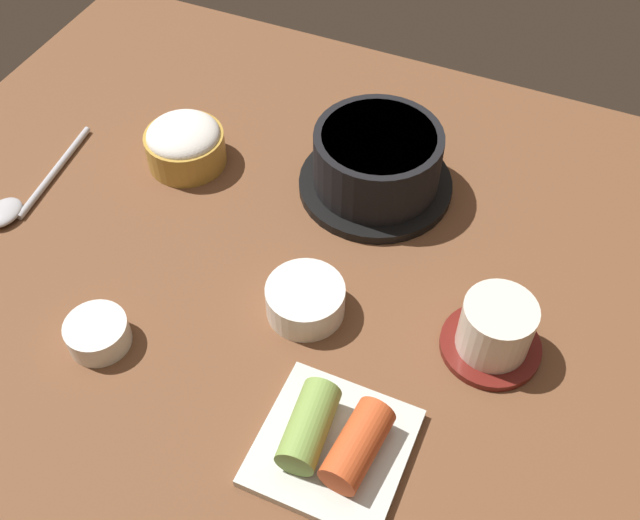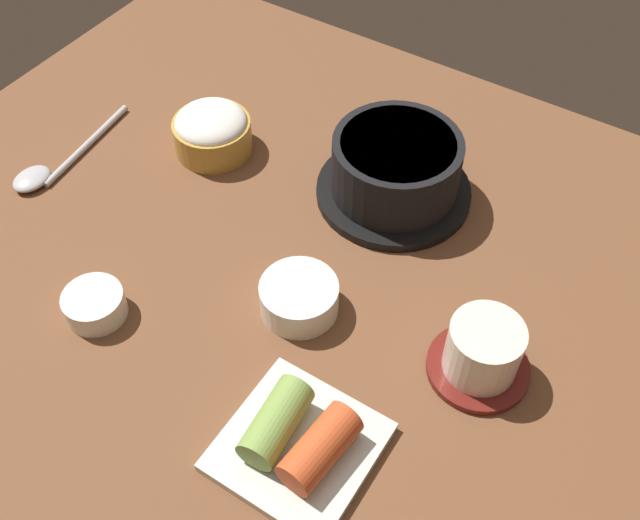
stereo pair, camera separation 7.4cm
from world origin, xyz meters
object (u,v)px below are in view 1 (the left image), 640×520
Objects in this scene: kimchi_plate at (333,441)px; side_bowl_near at (97,333)px; rice_bowl at (185,143)px; spoon at (20,199)px; stone_pot at (377,163)px; tea_cup_with_saucer at (495,330)px; banchan_cup_center at (305,299)px.

side_bowl_near is (-24.91, 1.36, -0.19)cm from kimchi_plate.
spoon is (-13.70, -13.55, -2.22)cm from rice_bowl.
stone_pot reaches higher than tea_cup_with_saucer.
kimchi_plate is (30.13, -27.00, -1.13)cm from rice_bowl.
side_bowl_near is at bearing -157.48° from tea_cup_with_saucer.
banchan_cup_center is at bearing -90.44° from stone_pot.
side_bowl_near is (-34.62, -14.35, -1.51)cm from tea_cup_with_saucer.
rice_bowl is 0.96× the size of tea_cup_with_saucer.
stone_pot is 1.89× the size of rice_bowl.
stone_pot reaches higher than rice_bowl.
rice_bowl reaches higher than banchan_cup_center.
spoon is at bearing 162.93° from kimchi_plate.
kimchi_plate is at bearing -41.87° from rice_bowl.
rice_bowl is at bearing 138.13° from kimchi_plate.
stone_pot is 19.15cm from banchan_cup_center.
stone_pot is 40.20cm from spoon.
tea_cup_with_saucer is 1.60× the size of side_bowl_near.
spoon is (-43.83, 13.46, -1.09)cm from kimchi_plate.
side_bowl_near is at bearing -145.65° from banchan_cup_center.
stone_pot is 24.03cm from tea_cup_with_saucer.
tea_cup_with_saucer is at bearing -41.87° from stone_pot.
tea_cup_with_saucer reaches higher than rice_bowl.
rice_bowl is 1.18× the size of banchan_cup_center.
kimchi_plate is 45.86cm from spoon.
kimchi_plate reaches higher than banchan_cup_center.
side_bowl_near is at bearing 176.87° from kimchi_plate.
kimchi_plate is 24.95cm from side_bowl_near.
tea_cup_with_saucer is 53.64cm from spoon.
spoon is at bearing -177.58° from tea_cup_with_saucer.
stone_pot reaches higher than side_bowl_near.
tea_cup_with_saucer is 37.51cm from side_bowl_near.
stone_pot is at bearing 12.19° from rice_bowl.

